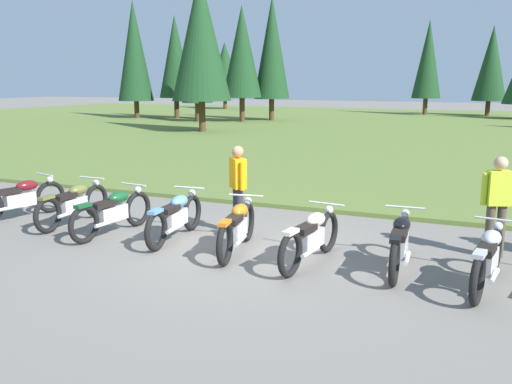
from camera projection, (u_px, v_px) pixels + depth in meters
name	position (u px, v px, depth m)	size (l,w,h in m)	color
ground_plane	(242.00, 250.00, 9.42)	(140.00, 140.00, 0.00)	slate
grass_moorland	(421.00, 129.00, 32.04)	(80.00, 44.00, 0.10)	#5B7033
forest_treeline	(412.00, 56.00, 35.34)	(45.16, 25.75, 8.57)	#47331E
motorcycle_maroon	(20.00, 198.00, 11.47)	(0.78, 2.05, 0.88)	black
motorcycle_olive	(74.00, 203.00, 11.00)	(0.62, 2.10, 0.88)	black
motorcycle_british_green	(113.00, 211.00, 10.30)	(0.62, 2.10, 0.88)	black
motorcycle_sky_blue	(176.00, 216.00, 9.93)	(0.62, 2.10, 0.88)	black
motorcycle_orange	(237.00, 227.00, 9.21)	(0.67, 2.09, 0.88)	black
motorcycle_cream	(311.00, 237.00, 8.63)	(0.62, 2.10, 0.88)	black
motorcycle_black	(400.00, 243.00, 8.32)	(0.62, 2.10, 0.88)	black
motorcycle_silver	(488.00, 258.00, 7.60)	(0.62, 2.09, 0.88)	black
rider_checking_bike	(238.00, 184.00, 10.24)	(0.41, 0.42, 1.67)	#2D2D38
rider_near_row_end	(498.00, 201.00, 8.84)	(0.52, 0.34, 1.67)	#4C4233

